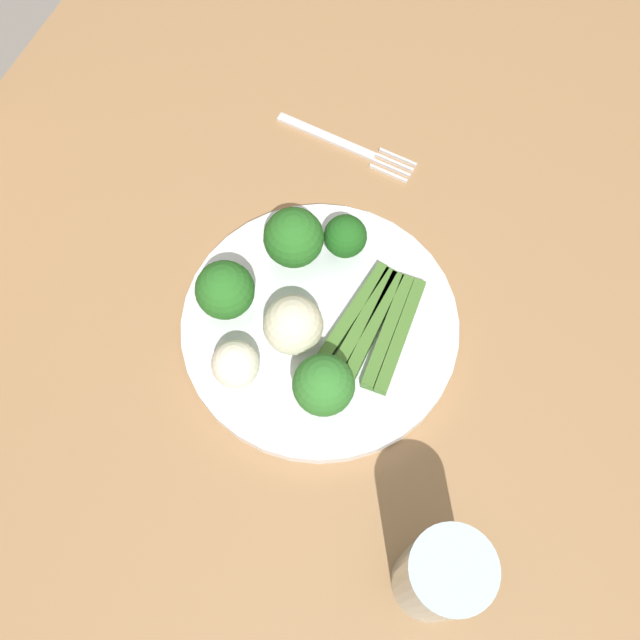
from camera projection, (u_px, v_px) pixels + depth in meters
ground_plane at (352, 469)px, 1.38m from camera, size 6.00×6.00×0.02m
dining_table at (375, 344)px, 0.79m from camera, size 1.45×1.03×0.72m
plate at (320, 325)px, 0.70m from camera, size 0.27×0.27×0.01m
asparagus_bundle at (376, 325)px, 0.69m from camera, size 0.12×0.07×0.01m
broccoli_back at (294, 238)px, 0.68m from camera, size 0.06×0.06×0.07m
broccoli_left at (324, 385)px, 0.63m from camera, size 0.06×0.06×0.07m
broccoli_front_left at (225, 291)px, 0.66m from camera, size 0.06×0.06×0.07m
broccoli_back_right at (345, 237)px, 0.70m from camera, size 0.04×0.04×0.05m
cauliflower_mid at (235, 364)px, 0.65m from camera, size 0.04×0.04×0.04m
cauliflower_outer_edge at (293, 325)px, 0.66m from camera, size 0.06×0.06×0.06m
fork at (347, 145)px, 0.79m from camera, size 0.03×0.17×0.00m
water_glass at (440, 576)px, 0.55m from camera, size 0.06×0.06×0.13m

